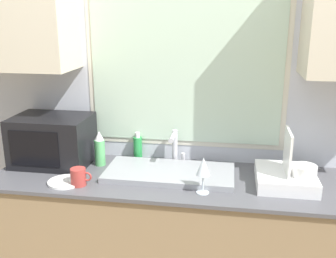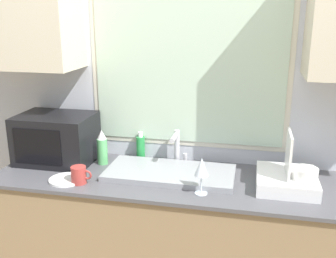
{
  "view_description": "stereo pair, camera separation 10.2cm",
  "coord_description": "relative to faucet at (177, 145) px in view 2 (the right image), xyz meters",
  "views": [
    {
      "loc": [
        0.26,
        -1.66,
        1.78
      ],
      "look_at": [
        -0.05,
        0.25,
        1.2
      ],
      "focal_mm": 42.0,
      "sensor_mm": 36.0,
      "label": 1
    },
    {
      "loc": [
        0.36,
        -1.64,
        1.78
      ],
      "look_at": [
        -0.05,
        0.25,
        1.2
      ],
      "focal_mm": 42.0,
      "sensor_mm": 36.0,
      "label": 2
    }
  ],
  "objects": [
    {
      "name": "microwave",
      "position": [
        -0.71,
        -0.1,
        0.02
      ],
      "size": [
        0.44,
        0.32,
        0.28
      ],
      "color": "black",
      "rests_on": "countertop"
    },
    {
      "name": "sink_basin",
      "position": [
        -0.0,
        -0.17,
        -0.11
      ],
      "size": [
        0.7,
        0.34,
        0.03
      ],
      "color": "gray",
      "rests_on": "countertop"
    },
    {
      "name": "mug_near_sink",
      "position": [
        -0.45,
        -0.37,
        -0.07
      ],
      "size": [
        0.11,
        0.08,
        0.09
      ],
      "color": "#A53833",
      "rests_on": "countertop"
    },
    {
      "name": "dish_rack",
      "position": [
        0.61,
        -0.2,
        -0.07
      ],
      "size": [
        0.3,
        0.33,
        0.29
      ],
      "color": "white",
      "rests_on": "countertop"
    },
    {
      "name": "wall_back",
      "position": [
        0.04,
        0.07,
        0.37
      ],
      "size": [
        6.0,
        0.38,
        2.6
      ],
      "color": "silver",
      "rests_on": "ground_plane"
    },
    {
      "name": "small_plate",
      "position": [
        -0.53,
        -0.36,
        -0.11
      ],
      "size": [
        0.18,
        0.18,
        0.01
      ],
      "color": "white",
      "rests_on": "countertop"
    },
    {
      "name": "wine_glass",
      "position": [
        0.19,
        -0.36,
        0.02
      ],
      "size": [
        0.07,
        0.07,
        0.19
      ],
      "color": "silver",
      "rests_on": "countertop"
    },
    {
      "name": "countertop",
      "position": [
        0.04,
        -0.2,
        -0.58
      ],
      "size": [
        2.01,
        0.59,
        0.92
      ],
      "color": "#8C7251",
      "rests_on": "ground_plane"
    },
    {
      "name": "faucet",
      "position": [
        0.0,
        0.0,
        0.0
      ],
      "size": [
        0.08,
        0.17,
        0.2
      ],
      "color": "#B7B7BC",
      "rests_on": "countertop"
    },
    {
      "name": "spray_bottle",
      "position": [
        -0.43,
        -0.09,
        -0.02
      ],
      "size": [
        0.06,
        0.06,
        0.21
      ],
      "color": "#59B266",
      "rests_on": "countertop"
    },
    {
      "name": "soap_bottle",
      "position": [
        -0.24,
        0.05,
        -0.05
      ],
      "size": [
        0.05,
        0.05,
        0.17
      ],
      "color": "#268C3F",
      "rests_on": "countertop"
    }
  ]
}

